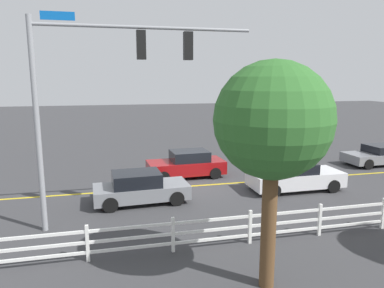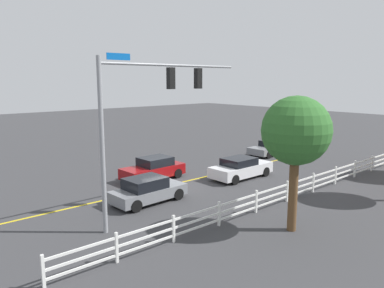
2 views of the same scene
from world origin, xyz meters
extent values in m
plane|color=#38383A|center=(0.00, 0.00, 0.00)|extent=(120.00, 120.00, 0.00)
cube|color=gold|center=(-4.00, 0.00, 0.00)|extent=(28.00, 0.16, 0.01)
cylinder|color=gray|center=(6.43, 4.00, 3.75)|extent=(0.20, 0.20, 7.50)
cylinder|color=gray|center=(2.59, 4.00, 7.20)|extent=(7.68, 0.12, 0.12)
cube|color=#0C59B2|center=(5.53, 4.02, 7.48)|extent=(1.10, 0.03, 0.28)
cube|color=black|center=(2.80, 4.00, 6.60)|extent=(0.32, 0.28, 1.00)
sphere|color=red|center=(2.80, 3.85, 6.92)|extent=(0.17, 0.17, 0.17)
sphere|color=orange|center=(2.80, 3.85, 6.60)|extent=(0.17, 0.17, 0.17)
sphere|color=#148C19|center=(2.80, 3.85, 6.28)|extent=(0.17, 0.17, 0.17)
cube|color=black|center=(1.09, 4.00, 6.60)|extent=(0.32, 0.28, 1.00)
sphere|color=red|center=(1.09, 3.85, 6.92)|extent=(0.17, 0.17, 0.17)
sphere|color=orange|center=(1.09, 3.85, 6.60)|extent=(0.17, 0.17, 0.17)
sphere|color=#148C19|center=(1.09, 3.85, 6.28)|extent=(0.17, 0.17, 0.17)
cube|color=slate|center=(2.74, 1.85, 0.51)|extent=(4.22, 1.98, 0.59)
cube|color=black|center=(2.94, 1.86, 1.10)|extent=(2.15, 1.70, 0.59)
cylinder|color=black|center=(1.38, 0.95, 0.32)|extent=(0.65, 0.25, 0.64)
cylinder|color=black|center=(1.29, 2.61, 0.32)|extent=(0.65, 0.25, 0.64)
cylinder|color=black|center=(4.18, 1.09, 0.32)|extent=(0.65, 0.25, 0.64)
cylinder|color=black|center=(4.10, 2.75, 0.32)|extent=(0.65, 0.25, 0.64)
cube|color=slate|center=(-12.66, -1.77, 0.50)|extent=(4.38, 1.98, 0.56)
cube|color=black|center=(-12.87, -1.77, 1.02)|extent=(1.82, 1.73, 0.48)
cylinder|color=black|center=(-11.21, -0.86, 0.32)|extent=(0.65, 0.24, 0.64)
cylinder|color=black|center=(-11.16, -2.61, 0.32)|extent=(0.65, 0.24, 0.64)
cube|color=maroon|center=(-0.07, -1.78, 0.57)|extent=(4.32, 2.01, 0.70)
cube|color=black|center=(-0.28, -1.79, 1.21)|extent=(2.10, 1.72, 0.56)
cylinder|color=black|center=(1.32, -0.87, 0.32)|extent=(0.65, 0.25, 0.64)
cylinder|color=black|center=(1.41, -2.55, 0.32)|extent=(0.65, 0.25, 0.64)
cylinder|color=black|center=(-1.55, -1.01, 0.32)|extent=(0.65, 0.25, 0.64)
cylinder|color=black|center=(-1.47, -2.69, 0.32)|extent=(0.65, 0.25, 0.64)
cube|color=silver|center=(-4.83, 1.76, 0.57)|extent=(4.60, 1.84, 0.70)
cube|color=black|center=(-4.60, 1.76, 1.16)|extent=(2.10, 1.65, 0.49)
cylinder|color=black|center=(-6.39, 0.90, 0.32)|extent=(0.64, 0.22, 0.64)
cylinder|color=black|center=(-6.40, 2.60, 0.32)|extent=(0.64, 0.22, 0.64)
cylinder|color=black|center=(-3.26, 0.92, 0.32)|extent=(0.64, 0.22, 0.64)
cylinder|color=black|center=(-3.28, 2.62, 0.32)|extent=(0.64, 0.22, 0.64)
cube|color=white|center=(-5.60, 6.69, 0.57)|extent=(0.10, 0.10, 1.15)
cube|color=white|center=(-3.00, 6.69, 0.57)|extent=(0.10, 0.10, 1.15)
cube|color=white|center=(-0.40, 6.69, 0.57)|extent=(0.10, 0.10, 1.15)
cube|color=white|center=(2.20, 6.69, 0.57)|extent=(0.10, 0.10, 1.15)
cube|color=white|center=(4.80, 6.69, 0.57)|extent=(0.10, 0.10, 1.15)
cube|color=white|center=(-3.00, 6.69, 0.95)|extent=(26.00, 0.06, 0.09)
cube|color=white|center=(-3.00, 6.69, 0.60)|extent=(26.00, 0.06, 0.09)
cube|color=white|center=(-3.00, 6.69, 0.28)|extent=(26.00, 0.06, 0.09)
cylinder|color=brown|center=(0.13, 9.12, 1.66)|extent=(0.39, 0.39, 3.33)
sphere|color=#2D6628|center=(0.13, 9.12, 4.43)|extent=(2.94, 2.94, 2.94)
camera|label=1|loc=(4.04, 17.05, 5.42)|focal=33.23mm
camera|label=2|loc=(13.43, 17.83, 6.51)|focal=34.38mm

